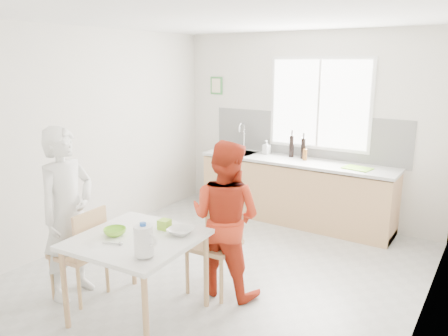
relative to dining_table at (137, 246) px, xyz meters
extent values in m
plane|color=#B7B7B2|center=(0.15, 1.10, -0.70)|extent=(4.50, 4.50, 0.00)
plane|color=silver|center=(0.15, 3.35, 0.65)|extent=(4.00, 0.00, 4.00)
plane|color=silver|center=(0.15, -1.15, 0.65)|extent=(4.00, 0.00, 4.00)
plane|color=silver|center=(-1.85, 1.10, 0.65)|extent=(0.00, 4.50, 4.50)
plane|color=silver|center=(2.15, 1.10, 0.65)|extent=(0.00, 4.50, 4.50)
plane|color=white|center=(0.15, 1.10, 2.00)|extent=(4.50, 4.50, 0.00)
cube|color=white|center=(0.35, 3.33, 1.00)|extent=(1.50, 0.03, 1.30)
cube|color=white|center=(0.35, 3.31, 1.00)|extent=(1.40, 0.02, 1.20)
cube|color=white|center=(0.35, 3.31, 1.00)|extent=(0.03, 0.03, 1.20)
cube|color=white|center=(0.15, 3.34, 0.53)|extent=(3.00, 0.02, 0.65)
cube|color=#3F8B44|center=(-1.40, 3.33, 1.20)|extent=(0.22, 0.02, 0.28)
cube|color=beige|center=(-1.40, 3.32, 1.20)|extent=(0.16, 0.01, 0.22)
cube|color=tan|center=(0.15, 3.05, -0.27)|extent=(2.80, 0.60, 0.86)
cube|color=#3F3326|center=(0.15, 3.05, -0.65)|extent=(2.80, 0.54, 0.10)
cube|color=silver|center=(0.15, 3.05, 0.20)|extent=(2.84, 0.64, 0.04)
cube|color=#A5A5AA|center=(-0.80, 3.05, 0.21)|extent=(0.50, 0.40, 0.03)
cylinder|color=silver|center=(-0.80, 3.21, 0.40)|extent=(0.02, 0.02, 0.36)
torus|color=silver|center=(-0.80, 3.14, 0.58)|extent=(0.02, 0.18, 0.18)
cube|color=white|center=(0.00, 0.00, 0.06)|extent=(1.08, 1.08, 0.04)
cylinder|color=tan|center=(-0.41, -0.47, -0.34)|extent=(0.05, 0.05, 0.72)
cylinder|color=tan|center=(-0.47, 0.41, -0.34)|extent=(0.05, 0.05, 0.72)
cylinder|color=tan|center=(0.47, -0.41, -0.34)|extent=(0.05, 0.05, 0.72)
cylinder|color=tan|center=(0.41, 0.47, -0.34)|extent=(0.05, 0.05, 0.72)
cube|color=tan|center=(-0.75, -0.05, -0.24)|extent=(0.45, 0.45, 0.04)
cube|color=tan|center=(-0.56, -0.04, 0.00)|extent=(0.06, 0.41, 0.45)
cylinder|color=tan|center=(-0.94, 0.12, -0.48)|extent=(0.04, 0.04, 0.44)
cylinder|color=tan|center=(-0.92, -0.25, -0.48)|extent=(0.04, 0.04, 0.44)
cylinder|color=tan|center=(-0.58, 0.14, -0.48)|extent=(0.04, 0.04, 0.44)
cylinder|color=tan|center=(-0.55, -0.22, -0.48)|extent=(0.04, 0.04, 0.44)
cube|color=tan|center=(0.30, 0.77, -0.21)|extent=(0.49, 0.49, 0.04)
cube|color=tan|center=(0.28, 0.98, 0.05)|extent=(0.44, 0.06, 0.48)
cylinder|color=tan|center=(0.12, 0.56, -0.46)|extent=(0.04, 0.04, 0.47)
cylinder|color=tan|center=(0.51, 0.59, -0.46)|extent=(0.04, 0.04, 0.47)
cylinder|color=tan|center=(0.09, 0.95, -0.46)|extent=(0.04, 0.04, 0.47)
cylinder|color=tan|center=(0.48, 0.98, -0.46)|extent=(0.04, 0.04, 0.47)
imported|color=white|center=(-0.84, -0.06, 0.15)|extent=(0.45, 0.65, 1.70)
imported|color=red|center=(0.40, 0.82, 0.08)|extent=(0.80, 0.64, 1.56)
imported|color=#88D631|center=(-0.20, -0.06, 0.11)|extent=(0.21, 0.21, 0.06)
imported|color=silver|center=(0.28, 0.27, 0.11)|extent=(0.24, 0.24, 0.06)
cylinder|color=white|center=(0.34, -0.26, 0.22)|extent=(0.15, 0.15, 0.24)
cylinder|color=blue|center=(0.34, -0.26, 0.35)|extent=(0.05, 0.05, 0.03)
torus|color=white|center=(0.41, -0.26, 0.24)|extent=(0.12, 0.03, 0.12)
cube|color=#91CE2F|center=(0.08, 0.29, 0.13)|extent=(0.11, 0.11, 0.09)
cylinder|color=#A5A5AA|center=(-0.06, -0.23, 0.09)|extent=(0.15, 0.08, 0.01)
cube|color=#85D731|center=(1.05, 3.00, 0.23)|extent=(0.39, 0.31, 0.01)
cylinder|color=black|center=(0.02, 3.19, 0.38)|extent=(0.07, 0.07, 0.32)
cylinder|color=black|center=(0.21, 3.17, 0.37)|extent=(0.07, 0.07, 0.30)
cylinder|color=brown|center=(0.27, 3.09, 0.30)|extent=(0.06, 0.06, 0.16)
imported|color=#999999|center=(-0.39, 3.18, 0.33)|extent=(0.11, 0.11, 0.21)
camera|label=1|loc=(2.60, -2.57, 1.59)|focal=35.00mm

